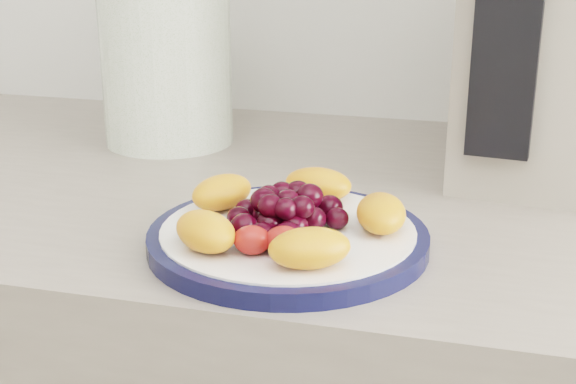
# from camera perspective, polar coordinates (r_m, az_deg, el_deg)

# --- Properties ---
(plate_rim) EXTENTS (0.24, 0.24, 0.01)m
(plate_rim) POSITION_cam_1_polar(r_m,az_deg,el_deg) (0.68, 0.00, -3.36)
(plate_rim) COLOR #0E1237
(plate_rim) RESTS_ON counter
(plate_face) EXTENTS (0.22, 0.22, 0.02)m
(plate_face) POSITION_cam_1_polar(r_m,az_deg,el_deg) (0.68, 0.00, -3.29)
(plate_face) COLOR white
(plate_face) RESTS_ON counter
(canister) EXTENTS (0.17, 0.17, 0.19)m
(canister) POSITION_cam_1_polar(r_m,az_deg,el_deg) (0.99, -8.62, 8.80)
(canister) COLOR #426C1F
(canister) RESTS_ON counter
(appliance_body) EXTENTS (0.23, 0.30, 0.35)m
(appliance_body) POSITION_cam_1_polar(r_m,az_deg,el_deg) (0.91, 19.66, 12.09)
(appliance_body) COLOR #A39A8B
(appliance_body) RESTS_ON counter
(appliance_panel) EXTENTS (0.06, 0.03, 0.26)m
(appliance_panel) POSITION_cam_1_polar(r_m,az_deg,el_deg) (0.77, 15.42, 11.76)
(appliance_panel) COLOR black
(appliance_panel) RESTS_ON appliance_body
(fruit_plate) EXTENTS (0.21, 0.20, 0.04)m
(fruit_plate) POSITION_cam_1_polar(r_m,az_deg,el_deg) (0.67, -0.14, -1.47)
(fruit_plate) COLOR orange
(fruit_plate) RESTS_ON plate_face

